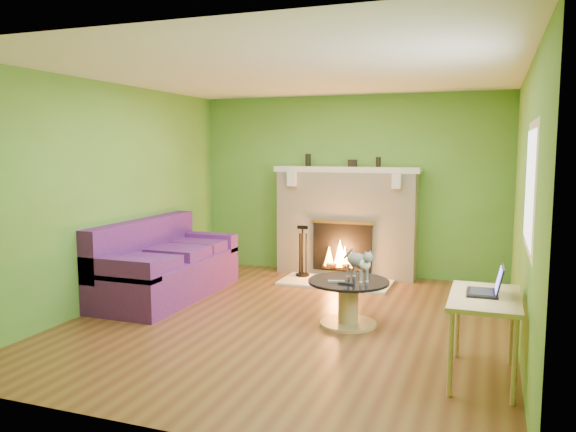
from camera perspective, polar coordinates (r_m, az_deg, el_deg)
name	(u,v)px	position (r m, az deg, el deg)	size (l,w,h in m)	color
floor	(291,321)	(6.12, 0.34, -10.62)	(5.00, 5.00, 0.00)	brown
ceiling	(291,73)	(5.88, 0.36, 14.31)	(5.00, 5.00, 0.00)	white
wall_back	(349,185)	(8.25, 6.24, 3.10)	(5.00, 5.00, 0.00)	#51842B
wall_front	(157,235)	(3.62, -13.15, -1.89)	(5.00, 5.00, 0.00)	#51842B
wall_left	(112,194)	(6.95, -17.41, 2.12)	(5.00, 5.00, 0.00)	#51842B
wall_right	(524,208)	(5.52, 22.89, 0.73)	(5.00, 5.00, 0.00)	#51842B
window_frame	(531,187)	(4.61, 23.43, 2.70)	(1.20, 1.20, 0.00)	silver
window_pane	(529,187)	(4.61, 23.33, 2.71)	(1.06, 1.06, 0.00)	white
fireplace	(346,223)	(8.12, 5.88, -0.69)	(2.10, 0.46, 1.58)	beige
hearth	(336,282)	(7.77, 4.86, -6.71)	(1.50, 0.75, 0.03)	beige
mantel	(346,170)	(8.04, 5.91, 4.72)	(2.10, 0.28, 0.08)	beige
sofa	(163,267)	(7.20, -12.56, -5.06)	(0.96, 2.12, 0.95)	#491A63
coffee_table	(348,299)	(5.95, 6.15, -8.41)	(0.84, 0.84, 0.48)	tan
desk	(485,306)	(4.76, 19.34, -8.62)	(0.54, 0.92, 0.68)	tan
cat	(357,264)	(5.89, 7.07, -4.85)	(0.20, 0.54, 0.34)	#5F5E63
remote_silver	(336,281)	(5.80, 4.92, -6.62)	(0.17, 0.04, 0.02)	gray
remote_black	(346,284)	(5.72, 5.93, -6.85)	(0.16, 0.04, 0.02)	black
laptop	(483,279)	(4.76, 19.21, -6.11)	(0.28, 0.32, 0.24)	black
fire_tools	(303,251)	(7.98, 1.49, -3.54)	(0.19, 0.19, 0.73)	black
mantel_vase_left	(308,160)	(8.22, 2.06, 5.71)	(0.08, 0.08, 0.18)	black
mantel_vase_right	(378,162)	(7.96, 9.17, 5.44)	(0.07, 0.07, 0.14)	black
mantel_box	(353,163)	(8.04, 6.58, 5.36)	(0.12, 0.08, 0.10)	black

